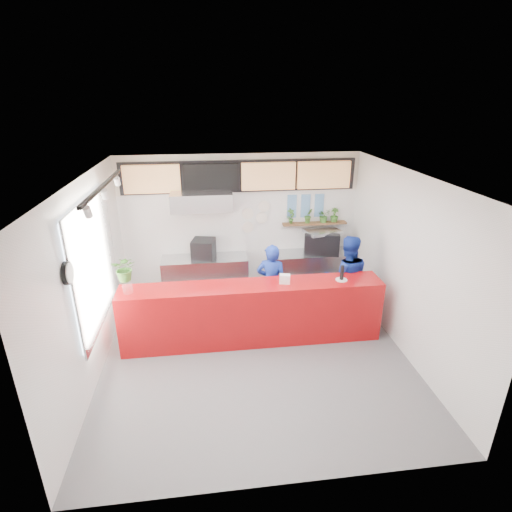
% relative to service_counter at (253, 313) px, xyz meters
% --- Properties ---
extents(floor, '(5.00, 5.00, 0.00)m').
position_rel_service_counter_xyz_m(floor, '(0.00, -0.40, -0.55)').
color(floor, slate).
rests_on(floor, ground).
extents(ceiling, '(5.00, 5.00, 0.00)m').
position_rel_service_counter_xyz_m(ceiling, '(0.00, -0.40, 2.45)').
color(ceiling, silver).
extents(wall_back, '(5.00, 0.00, 5.00)m').
position_rel_service_counter_xyz_m(wall_back, '(0.00, 2.10, 0.95)').
color(wall_back, white).
rests_on(wall_back, ground).
extents(wall_left, '(0.00, 5.00, 5.00)m').
position_rel_service_counter_xyz_m(wall_left, '(-2.50, -0.40, 0.95)').
color(wall_left, white).
rests_on(wall_left, ground).
extents(wall_right, '(0.00, 5.00, 5.00)m').
position_rel_service_counter_xyz_m(wall_right, '(2.50, -0.40, 0.95)').
color(wall_right, white).
rests_on(wall_right, ground).
extents(service_counter, '(4.50, 0.60, 1.10)m').
position_rel_service_counter_xyz_m(service_counter, '(0.00, 0.00, 0.00)').
color(service_counter, '#A00B0E').
rests_on(service_counter, ground).
extents(cream_band, '(5.00, 0.02, 0.80)m').
position_rel_service_counter_xyz_m(cream_band, '(0.00, 2.09, 2.05)').
color(cream_band, beige).
rests_on(cream_band, wall_back).
extents(prep_bench, '(1.80, 0.60, 0.90)m').
position_rel_service_counter_xyz_m(prep_bench, '(-0.80, 1.80, -0.10)').
color(prep_bench, '#B2B5BA').
rests_on(prep_bench, ground).
extents(panini_oven, '(0.54, 0.54, 0.40)m').
position_rel_service_counter_xyz_m(panini_oven, '(-0.81, 1.80, 0.55)').
color(panini_oven, black).
rests_on(panini_oven, prep_bench).
extents(extraction_hood, '(1.20, 0.70, 0.35)m').
position_rel_service_counter_xyz_m(extraction_hood, '(-0.80, 1.75, 1.60)').
color(extraction_hood, '#B2B5BA').
rests_on(extraction_hood, ceiling).
extents(hood_lip, '(1.20, 0.69, 0.31)m').
position_rel_service_counter_xyz_m(hood_lip, '(-0.80, 1.75, 1.40)').
color(hood_lip, '#B2B5BA').
rests_on(hood_lip, ceiling).
extents(right_bench, '(1.80, 0.60, 0.90)m').
position_rel_service_counter_xyz_m(right_bench, '(1.50, 1.80, -0.10)').
color(right_bench, '#B2B5BA').
rests_on(right_bench, ground).
extents(espresso_machine, '(0.83, 0.67, 0.47)m').
position_rel_service_counter_xyz_m(espresso_machine, '(1.72, 1.80, 0.58)').
color(espresso_machine, black).
rests_on(espresso_machine, right_bench).
extents(espresso_tray, '(0.83, 0.67, 0.07)m').
position_rel_service_counter_xyz_m(espresso_tray, '(1.72, 1.80, 0.83)').
color(espresso_tray, silver).
rests_on(espresso_tray, espresso_machine).
extents(herb_shelf, '(1.40, 0.18, 0.04)m').
position_rel_service_counter_xyz_m(herb_shelf, '(1.60, 2.00, 0.95)').
color(herb_shelf, brown).
rests_on(herb_shelf, wall_back).
extents(menu_board_far_left, '(1.10, 0.10, 0.55)m').
position_rel_service_counter_xyz_m(menu_board_far_left, '(-1.75, 1.98, 2.00)').
color(menu_board_far_left, tan).
rests_on(menu_board_far_left, wall_back).
extents(menu_board_mid_left, '(1.10, 0.10, 0.55)m').
position_rel_service_counter_xyz_m(menu_board_mid_left, '(-0.59, 1.98, 2.00)').
color(menu_board_mid_left, black).
rests_on(menu_board_mid_left, wall_back).
extents(menu_board_mid_right, '(1.10, 0.10, 0.55)m').
position_rel_service_counter_xyz_m(menu_board_mid_right, '(0.57, 1.98, 2.00)').
color(menu_board_mid_right, tan).
rests_on(menu_board_mid_right, wall_back).
extents(menu_board_far_right, '(1.10, 0.10, 0.55)m').
position_rel_service_counter_xyz_m(menu_board_far_right, '(1.73, 1.98, 2.00)').
color(menu_board_far_right, tan).
rests_on(menu_board_far_right, wall_back).
extents(soffit, '(4.80, 0.04, 0.65)m').
position_rel_service_counter_xyz_m(soffit, '(0.00, 2.06, 2.00)').
color(soffit, black).
rests_on(soffit, wall_back).
extents(window_pane, '(0.04, 2.20, 1.90)m').
position_rel_service_counter_xyz_m(window_pane, '(-2.47, -0.10, 1.15)').
color(window_pane, silver).
rests_on(window_pane, wall_left).
extents(window_frame, '(0.03, 2.30, 2.00)m').
position_rel_service_counter_xyz_m(window_frame, '(-2.45, -0.10, 1.15)').
color(window_frame, '#B2B5BA').
rests_on(window_frame, wall_left).
extents(wall_clock_rim, '(0.05, 0.30, 0.30)m').
position_rel_service_counter_xyz_m(wall_clock_rim, '(-2.46, -1.30, 1.50)').
color(wall_clock_rim, black).
rests_on(wall_clock_rim, wall_left).
extents(wall_clock_face, '(0.02, 0.26, 0.26)m').
position_rel_service_counter_xyz_m(wall_clock_face, '(-2.43, -1.30, 1.50)').
color(wall_clock_face, white).
rests_on(wall_clock_face, wall_left).
extents(track_rail, '(0.05, 2.40, 0.04)m').
position_rel_service_counter_xyz_m(track_rail, '(-2.10, -0.40, 2.39)').
color(track_rail, black).
rests_on(track_rail, ceiling).
extents(dec_plate_a, '(0.24, 0.03, 0.24)m').
position_rel_service_counter_xyz_m(dec_plate_a, '(0.15, 2.07, 1.20)').
color(dec_plate_a, silver).
rests_on(dec_plate_a, wall_back).
extents(dec_plate_b, '(0.24, 0.03, 0.24)m').
position_rel_service_counter_xyz_m(dec_plate_b, '(0.45, 2.07, 1.10)').
color(dec_plate_b, silver).
rests_on(dec_plate_b, wall_back).
extents(dec_plate_c, '(0.24, 0.03, 0.24)m').
position_rel_service_counter_xyz_m(dec_plate_c, '(0.15, 2.07, 0.90)').
color(dec_plate_c, silver).
rests_on(dec_plate_c, wall_back).
extents(dec_plate_d, '(0.24, 0.03, 0.24)m').
position_rel_service_counter_xyz_m(dec_plate_d, '(0.50, 2.07, 1.35)').
color(dec_plate_d, silver).
rests_on(dec_plate_d, wall_back).
extents(photo_frame_a, '(0.20, 0.02, 0.25)m').
position_rel_service_counter_xyz_m(photo_frame_a, '(1.10, 2.08, 1.45)').
color(photo_frame_a, '#598CBF').
rests_on(photo_frame_a, wall_back).
extents(photo_frame_b, '(0.20, 0.02, 0.25)m').
position_rel_service_counter_xyz_m(photo_frame_b, '(1.40, 2.08, 1.45)').
color(photo_frame_b, '#598CBF').
rests_on(photo_frame_b, wall_back).
extents(photo_frame_c, '(0.20, 0.02, 0.25)m').
position_rel_service_counter_xyz_m(photo_frame_c, '(1.70, 2.08, 1.45)').
color(photo_frame_c, '#598CBF').
rests_on(photo_frame_c, wall_back).
extents(photo_frame_d, '(0.20, 0.02, 0.25)m').
position_rel_service_counter_xyz_m(photo_frame_d, '(1.10, 2.08, 1.20)').
color(photo_frame_d, '#598CBF').
rests_on(photo_frame_d, wall_back).
extents(photo_frame_e, '(0.20, 0.02, 0.25)m').
position_rel_service_counter_xyz_m(photo_frame_e, '(1.40, 2.08, 1.20)').
color(photo_frame_e, '#598CBF').
rests_on(photo_frame_e, wall_back).
extents(photo_frame_f, '(0.20, 0.02, 0.25)m').
position_rel_service_counter_xyz_m(photo_frame_f, '(1.70, 2.08, 1.20)').
color(photo_frame_f, '#598CBF').
rests_on(photo_frame_f, wall_back).
extents(staff_center, '(0.66, 0.54, 1.57)m').
position_rel_service_counter_xyz_m(staff_center, '(0.44, 0.64, 0.23)').
color(staff_center, navy).
rests_on(staff_center, ground).
extents(staff_right, '(0.93, 0.78, 1.72)m').
position_rel_service_counter_xyz_m(staff_right, '(1.85, 0.51, 0.31)').
color(staff_right, navy).
rests_on(staff_right, ground).
extents(herb_a, '(0.21, 0.18, 0.33)m').
position_rel_service_counter_xyz_m(herb_a, '(1.07, 2.00, 1.14)').
color(herb_a, '#396D26').
rests_on(herb_a, herb_shelf).
extents(herb_b, '(0.21, 0.18, 0.32)m').
position_rel_service_counter_xyz_m(herb_b, '(1.46, 2.00, 1.13)').
color(herb_b, '#396D26').
rests_on(herb_b, herb_shelf).
extents(herb_c, '(0.34, 0.32, 0.30)m').
position_rel_service_counter_xyz_m(herb_c, '(1.79, 2.00, 1.12)').
color(herb_c, '#396D26').
rests_on(herb_c, herb_shelf).
extents(herb_d, '(0.19, 0.18, 0.30)m').
position_rel_service_counter_xyz_m(herb_d, '(2.03, 2.00, 1.12)').
color(herb_d, '#396D26').
rests_on(herb_d, herb_shelf).
extents(glass_vase, '(0.17, 0.17, 0.20)m').
position_rel_service_counter_xyz_m(glass_vase, '(-2.04, -0.03, 0.65)').
color(glass_vase, white).
rests_on(glass_vase, service_counter).
extents(basil_vase, '(0.42, 0.37, 0.43)m').
position_rel_service_counter_xyz_m(basil_vase, '(-2.04, -0.03, 0.98)').
color(basil_vase, '#396D26').
rests_on(basil_vase, glass_vase).
extents(napkin_holder, '(0.20, 0.15, 0.16)m').
position_rel_service_counter_xyz_m(napkin_holder, '(0.56, -0.01, 0.63)').
color(napkin_holder, white).
rests_on(napkin_holder, service_counter).
extents(white_plate, '(0.25, 0.25, 0.02)m').
position_rel_service_counter_xyz_m(white_plate, '(1.56, -0.02, 0.56)').
color(white_plate, white).
rests_on(white_plate, service_counter).
extents(pepper_mill, '(0.08, 0.08, 0.26)m').
position_rel_service_counter_xyz_m(pepper_mill, '(1.56, -0.02, 0.70)').
color(pepper_mill, black).
rests_on(pepper_mill, white_plate).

